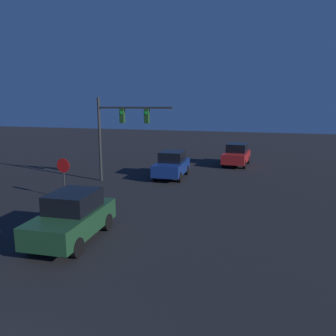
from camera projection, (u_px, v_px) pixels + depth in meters
name	position (u px, v px, depth m)	size (l,w,h in m)	color
car_near	(72.00, 217.00, 12.23)	(2.12, 4.12, 1.82)	#1E4728
car_mid	(172.00, 165.00, 22.87)	(2.05, 4.09, 1.82)	navy
car_far	(236.00, 155.00, 27.45)	(2.06, 4.09, 1.82)	#B21E1E
traffic_signal_mast	(118.00, 126.00, 20.98)	(5.09, 0.30, 5.50)	#2D2D2D
stop_sign	(64.00, 171.00, 17.51)	(0.77, 0.07, 2.22)	#2D2D2D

